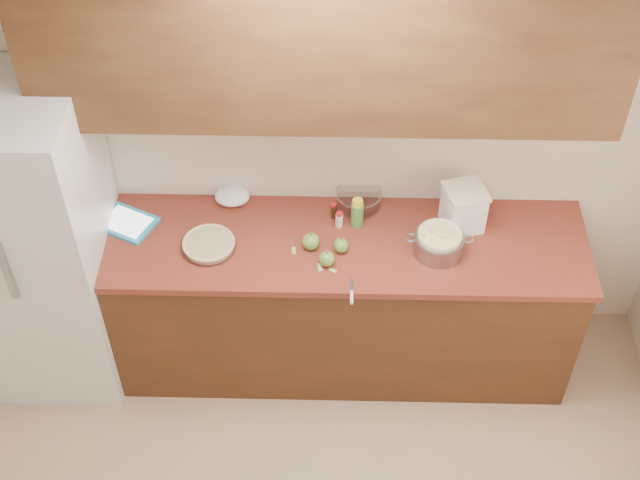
{
  "coord_description": "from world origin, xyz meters",
  "views": [
    {
      "loc": [
        0.05,
        -1.6,
        4.12
      ],
      "look_at": [
        -0.02,
        1.43,
        0.98
      ],
      "focal_mm": 50.0,
      "sensor_mm": 36.0,
      "label": 1
    }
  ],
  "objects_px": {
    "colander": "(439,243)",
    "flour_canister": "(463,208)",
    "tablet": "(127,223)",
    "pie": "(209,244)"
  },
  "relations": [
    {
      "from": "pie",
      "to": "colander",
      "type": "bearing_deg",
      "value": 0.04
    },
    {
      "from": "colander",
      "to": "pie",
      "type": "bearing_deg",
      "value": -179.96
    },
    {
      "from": "colander",
      "to": "flour_canister",
      "type": "bearing_deg",
      "value": 55.25
    },
    {
      "from": "tablet",
      "to": "pie",
      "type": "bearing_deg",
      "value": 6.17
    },
    {
      "from": "colander",
      "to": "tablet",
      "type": "bearing_deg",
      "value": 174.44
    },
    {
      "from": "flour_canister",
      "to": "tablet",
      "type": "relative_size",
      "value": 0.72
    },
    {
      "from": "colander",
      "to": "tablet",
      "type": "xyz_separation_m",
      "value": [
        -1.57,
        0.15,
        -0.05
      ]
    },
    {
      "from": "pie",
      "to": "colander",
      "type": "height_order",
      "value": "colander"
    },
    {
      "from": "colander",
      "to": "flour_canister",
      "type": "xyz_separation_m",
      "value": [
        0.13,
        0.19,
        0.06
      ]
    },
    {
      "from": "pie",
      "to": "tablet",
      "type": "relative_size",
      "value": 0.8
    }
  ]
}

